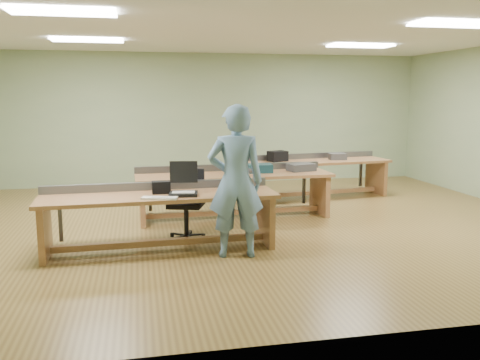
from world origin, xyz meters
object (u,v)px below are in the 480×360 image
(laptop_base, at_px, (183,194))
(camera_bag, at_px, (161,187))
(workbench_mid, at_px, (234,184))
(task_chair, at_px, (187,213))
(person, at_px, (236,182))
(parts_bin_grey, at_px, (301,167))
(mug, at_px, (251,171))
(workbench_front, at_px, (160,208))
(parts_bin_teal, at_px, (260,168))
(drinks_can, at_px, (229,171))
(workbench_back, at_px, (314,170))

(laptop_base, distance_m, camera_bag, 0.35)
(workbench_mid, bearing_deg, task_chair, -129.88)
(person, relative_size, parts_bin_grey, 4.28)
(mug, bearing_deg, camera_bag, -136.37)
(camera_bag, xyz_separation_m, mug, (1.56, 1.48, -0.04))
(camera_bag, xyz_separation_m, parts_bin_grey, (2.47, 1.62, -0.02))
(task_chair, bearing_deg, workbench_front, -112.97)
(workbench_mid, height_order, parts_bin_teal, parts_bin_teal)
(person, relative_size, drinks_can, 18.05)
(workbench_back, xyz_separation_m, laptop_base, (-2.91, -3.14, 0.21))
(workbench_back, relative_size, camera_bag, 13.06)
(parts_bin_teal, xyz_separation_m, mug, (-0.17, -0.10, -0.03))
(camera_bag, relative_size, parts_bin_grey, 0.53)
(parts_bin_teal, bearing_deg, camera_bag, -137.57)
(person, bearing_deg, task_chair, -54.76)
(workbench_mid, relative_size, camera_bag, 13.69)
(parts_bin_teal, bearing_deg, workbench_mid, -175.47)
(workbench_front, distance_m, workbench_back, 4.38)
(mug, bearing_deg, workbench_back, 41.65)
(laptop_base, bearing_deg, drinks_can, 69.74)
(task_chair, bearing_deg, laptop_base, -80.77)
(person, bearing_deg, parts_bin_teal, -105.30)
(laptop_base, distance_m, mug, 2.12)
(task_chair, bearing_deg, camera_bag, -113.85)
(workbench_back, distance_m, mug, 2.19)
(camera_bag, distance_m, task_chair, 0.73)
(camera_bag, xyz_separation_m, drinks_can, (1.19, 1.50, -0.03))
(camera_bag, bearing_deg, parts_bin_teal, 41.45)
(parts_bin_teal, xyz_separation_m, drinks_can, (-0.54, -0.08, -0.02))
(person, bearing_deg, drinks_can, -91.99)
(workbench_back, height_order, parts_bin_teal, parts_bin_teal)
(workbench_front, relative_size, parts_bin_grey, 6.90)
(laptop_base, relative_size, parts_bin_grey, 0.81)
(camera_bag, relative_size, parts_bin_teal, 0.60)
(parts_bin_grey, bearing_deg, workbench_mid, -176.61)
(mug, bearing_deg, parts_bin_grey, 8.26)
(workbench_mid, relative_size, workbench_back, 1.05)
(workbench_mid, xyz_separation_m, laptop_base, (-1.00, -1.75, 0.21))
(drinks_can, bearing_deg, task_chair, -126.93)
(workbench_mid, height_order, mug, workbench_mid)
(workbench_front, distance_m, mug, 2.21)
(workbench_front, relative_size, mug, 28.30)
(task_chair, bearing_deg, mug, 60.45)
(person, relative_size, parts_bin_teal, 4.83)
(workbench_back, height_order, mug, workbench_back)
(workbench_mid, relative_size, parts_bin_teal, 8.18)
(person, height_order, task_chair, person)
(parts_bin_teal, bearing_deg, workbench_back, 42.87)
(workbench_front, distance_m, task_chair, 0.64)
(person, height_order, parts_bin_teal, person)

